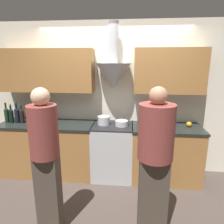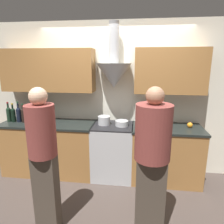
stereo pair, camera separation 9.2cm
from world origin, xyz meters
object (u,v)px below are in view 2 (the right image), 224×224
(wine_bottle_6, at_px, (41,114))
(person_foreground_left, at_px, (43,155))
(wine_bottle_3, at_px, (23,115))
(wine_bottle_7, at_px, (45,115))
(wine_bottle_1, at_px, (13,114))
(wine_bottle_0, at_px, (9,114))
(stock_pot, at_px, (104,120))
(mixing_bowl, at_px, (122,123))
(person_foreground_right, at_px, (152,159))
(wine_bottle_5, at_px, (35,114))
(orange_fruit, at_px, (190,125))
(stove_range, at_px, (113,151))
(saucepan, at_px, (145,125))
(wine_bottle_4, at_px, (30,115))
(wine_bottle_2, at_px, (19,114))

(wine_bottle_6, distance_m, person_foreground_left, 1.39)
(wine_bottle_3, xyz_separation_m, person_foreground_left, (0.93, -1.20, -0.12))
(wine_bottle_7, bearing_deg, person_foreground_left, -65.76)
(wine_bottle_1, bearing_deg, wine_bottle_0, 172.08)
(stock_pot, xyz_separation_m, mixing_bowl, (0.30, -0.04, -0.03))
(stock_pot, distance_m, mixing_bowl, 0.30)
(person_foreground_right, bearing_deg, wine_bottle_5, 148.64)
(wine_bottle_7, distance_m, orange_fruit, 2.39)
(wine_bottle_7, bearing_deg, wine_bottle_5, 172.02)
(wine_bottle_0, xyz_separation_m, wine_bottle_3, (0.28, -0.01, -0.01))
(wine_bottle_1, bearing_deg, mixing_bowl, 0.42)
(stove_range, bearing_deg, wine_bottle_0, -179.70)
(wine_bottle_7, xyz_separation_m, saucepan, (1.67, -0.02, -0.10))
(wine_bottle_3, bearing_deg, wine_bottle_4, 11.71)
(mixing_bowl, bearing_deg, wine_bottle_5, 179.47)
(orange_fruit, xyz_separation_m, person_foreground_right, (-0.67, -1.19, -0.03))
(wine_bottle_2, xyz_separation_m, wine_bottle_4, (0.20, 0.01, -0.02))
(stock_pot, bearing_deg, stove_range, -11.05)
(stove_range, xyz_separation_m, stock_pot, (-0.15, 0.03, 0.53))
(wine_bottle_3, relative_size, wine_bottle_5, 0.93)
(mixing_bowl, height_order, person_foreground_right, person_foreground_right)
(mixing_bowl, height_order, saucepan, mixing_bowl)
(saucepan, bearing_deg, wine_bottle_1, 179.51)
(wine_bottle_4, height_order, mixing_bowl, wine_bottle_4)
(wine_bottle_3, xyz_separation_m, wine_bottle_7, (0.39, 0.00, 0.00))
(orange_fruit, distance_m, person_foreground_right, 1.37)
(wine_bottle_0, bearing_deg, person_foreground_left, -45.05)
(wine_bottle_0, distance_m, saucepan, 2.35)
(mixing_bowl, bearing_deg, stove_range, 176.77)
(wine_bottle_1, distance_m, wine_bottle_6, 0.49)
(wine_bottle_4, height_order, orange_fruit, wine_bottle_4)
(wine_bottle_3, relative_size, orange_fruit, 3.84)
(wine_bottle_0, distance_m, stock_pot, 1.68)
(wine_bottle_4, distance_m, saucepan, 1.97)
(wine_bottle_4, bearing_deg, stock_pot, 1.41)
(wine_bottle_6, xyz_separation_m, person_foreground_right, (1.81, -1.16, -0.13))
(mixing_bowl, distance_m, orange_fruit, 1.08)
(wine_bottle_4, xyz_separation_m, orange_fruit, (2.68, 0.04, -0.08))
(wine_bottle_5, relative_size, stock_pot, 1.72)
(wine_bottle_0, xyz_separation_m, wine_bottle_7, (0.67, -0.01, -0.00))
(wine_bottle_4, xyz_separation_m, saucepan, (1.96, -0.04, -0.09))
(wine_bottle_7, xyz_separation_m, mixing_bowl, (1.31, 0.01, -0.10))
(wine_bottle_2, xyz_separation_m, person_foreground_right, (2.20, -1.14, -0.13))
(wine_bottle_4, xyz_separation_m, wine_bottle_5, (0.10, 0.01, 0.02))
(stove_range, distance_m, wine_bottle_6, 1.38)
(wine_bottle_7, xyz_separation_m, stock_pot, (1.01, 0.05, -0.07))
(wine_bottle_2, distance_m, person_foreground_left, 1.59)
(wine_bottle_2, height_order, wine_bottle_3, wine_bottle_2)
(wine_bottle_4, bearing_deg, stove_range, 0.10)
(wine_bottle_1, height_order, orange_fruit, wine_bottle_1)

